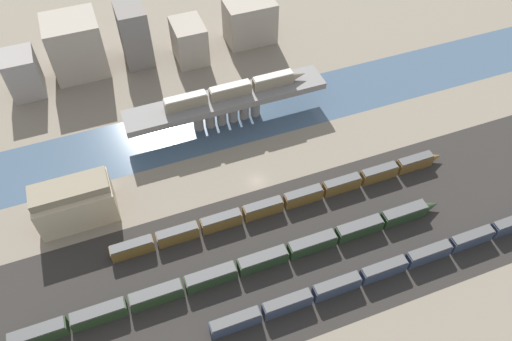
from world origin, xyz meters
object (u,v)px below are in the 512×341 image
Objects in this scene: train_yard_mid at (243,267)px; warehouse_building at (75,202)px; train_yard_far at (287,201)px; train_yard_near at (410,260)px; train_on_bridge at (235,90)px.

warehouse_building is at bearing 138.81° from train_yard_mid.
train_yard_far is 53.07m from warehouse_building.
train_yard_mid is at bearing 161.97° from train_yard_near.
train_yard_far reaches higher than train_yard_mid.
train_yard_mid is at bearing -41.19° from warehouse_building.
train_on_bridge is 36.81m from train_yard_far.
train_yard_mid is at bearing -140.57° from train_yard_far.
train_yard_mid is 5.55× the size of warehouse_building.
train_yard_mid is (-37.32, 12.15, -0.06)m from train_yard_near.
train_yard_near is at bearing -70.35° from train_on_bridge.
train_on_bridge is 52.65m from train_yard_mid.
train_on_bridge is 53.21m from warehouse_building.
train_on_bridge is at bearing 22.21° from warehouse_building.
train_yard_mid is 1.14× the size of train_yard_far.
train_yard_near reaches higher than train_yard_mid.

